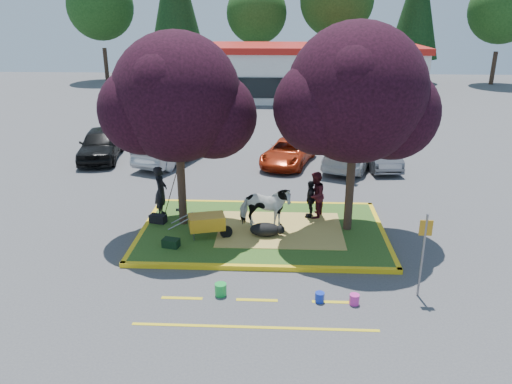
{
  "coord_description": "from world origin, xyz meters",
  "views": [
    {
      "loc": [
        0.52,
        -15.56,
        7.24
      ],
      "look_at": [
        -0.25,
        0.5,
        1.32
      ],
      "focal_mm": 35.0,
      "sensor_mm": 36.0,
      "label": 1
    }
  ],
  "objects_px": {
    "calf": "(265,230)",
    "bucket_green": "(221,289)",
    "car_silver": "(173,147)",
    "sign_post": "(424,247)",
    "handler": "(161,191)",
    "car_black": "(101,144)",
    "bucket_pink": "(354,299)",
    "bucket_blue": "(320,297)",
    "cow": "(265,208)",
    "wheelbarrow": "(207,222)"
  },
  "relations": [
    {
      "from": "car_silver",
      "to": "bucket_pink",
      "type": "bearing_deg",
      "value": 141.83
    },
    {
      "from": "handler",
      "to": "wheelbarrow",
      "type": "xyz_separation_m",
      "value": [
        1.92,
        -1.79,
        -0.39
      ]
    },
    {
      "from": "sign_post",
      "to": "car_black",
      "type": "distance_m",
      "value": 17.87
    },
    {
      "from": "car_silver",
      "to": "calf",
      "type": "bearing_deg",
      "value": 140.64
    },
    {
      "from": "cow",
      "to": "sign_post",
      "type": "relative_size",
      "value": 0.75
    },
    {
      "from": "bucket_blue",
      "to": "car_black",
      "type": "xyz_separation_m",
      "value": [
        -10.19,
        12.84,
        0.65
      ]
    },
    {
      "from": "cow",
      "to": "bucket_green",
      "type": "bearing_deg",
      "value": 169.47
    },
    {
      "from": "cow",
      "to": "sign_post",
      "type": "distance_m",
      "value": 5.76
    },
    {
      "from": "calf",
      "to": "car_black",
      "type": "xyz_separation_m",
      "value": [
        -8.65,
        9.18,
        0.41
      ]
    },
    {
      "from": "bucket_pink",
      "to": "car_black",
      "type": "distance_m",
      "value": 17.03
    },
    {
      "from": "handler",
      "to": "wheelbarrow",
      "type": "distance_m",
      "value": 2.65
    },
    {
      "from": "sign_post",
      "to": "bucket_blue",
      "type": "relative_size",
      "value": 8.88
    },
    {
      "from": "car_black",
      "to": "calf",
      "type": "bearing_deg",
      "value": -55.51
    },
    {
      "from": "sign_post",
      "to": "car_silver",
      "type": "xyz_separation_m",
      "value": [
        -9.06,
        11.93,
        -0.67
      ]
    },
    {
      "from": "handler",
      "to": "car_silver",
      "type": "xyz_separation_m",
      "value": [
        -1.06,
        7.12,
        -0.3
      ]
    },
    {
      "from": "bucket_green",
      "to": "bucket_blue",
      "type": "distance_m",
      "value": 2.64
    },
    {
      "from": "handler",
      "to": "sign_post",
      "type": "bearing_deg",
      "value": -124.18
    },
    {
      "from": "cow",
      "to": "bucket_blue",
      "type": "xyz_separation_m",
      "value": [
        1.58,
        -4.3,
        -0.77
      ]
    },
    {
      "from": "calf",
      "to": "sign_post",
      "type": "bearing_deg",
      "value": -27.48
    },
    {
      "from": "bucket_green",
      "to": "bucket_pink",
      "type": "height_order",
      "value": "bucket_green"
    },
    {
      "from": "handler",
      "to": "bucket_pink",
      "type": "xyz_separation_m",
      "value": [
        6.24,
        -5.32,
        -0.94
      ]
    },
    {
      "from": "calf",
      "to": "car_silver",
      "type": "distance_m",
      "value": 9.98
    },
    {
      "from": "wheelbarrow",
      "to": "calf",
      "type": "bearing_deg",
      "value": -8.7
    },
    {
      "from": "calf",
      "to": "bucket_green",
      "type": "distance_m",
      "value": 3.64
    },
    {
      "from": "wheelbarrow",
      "to": "car_black",
      "type": "height_order",
      "value": "car_black"
    },
    {
      "from": "wheelbarrow",
      "to": "bucket_green",
      "type": "xyz_separation_m",
      "value": [
        0.8,
        -3.26,
        -0.52
      ]
    },
    {
      "from": "cow",
      "to": "bucket_blue",
      "type": "height_order",
      "value": "cow"
    },
    {
      "from": "bucket_blue",
      "to": "car_silver",
      "type": "distance_m",
      "value": 13.94
    },
    {
      "from": "calf",
      "to": "bucket_pink",
      "type": "relative_size",
      "value": 3.65
    },
    {
      "from": "handler",
      "to": "car_black",
      "type": "relative_size",
      "value": 0.4
    },
    {
      "from": "handler",
      "to": "bucket_blue",
      "type": "relative_size",
      "value": 6.98
    },
    {
      "from": "wheelbarrow",
      "to": "bucket_blue",
      "type": "relative_size",
      "value": 7.76
    },
    {
      "from": "cow",
      "to": "calf",
      "type": "relative_size",
      "value": 1.74
    },
    {
      "from": "cow",
      "to": "calf",
      "type": "height_order",
      "value": "cow"
    },
    {
      "from": "sign_post",
      "to": "bucket_green",
      "type": "distance_m",
      "value": 5.44
    },
    {
      "from": "calf",
      "to": "sign_post",
      "type": "relative_size",
      "value": 0.43
    },
    {
      "from": "wheelbarrow",
      "to": "car_black",
      "type": "relative_size",
      "value": 0.45
    },
    {
      "from": "bucket_pink",
      "to": "sign_post",
      "type": "bearing_deg",
      "value": 16.04
    },
    {
      "from": "calf",
      "to": "bucket_pink",
      "type": "bearing_deg",
      "value": -46.79
    },
    {
      "from": "handler",
      "to": "bucket_pink",
      "type": "relative_size",
      "value": 6.63
    },
    {
      "from": "calf",
      "to": "handler",
      "type": "distance_m",
      "value": 4.18
    },
    {
      "from": "handler",
      "to": "bucket_green",
      "type": "xyz_separation_m",
      "value": [
        2.72,
        -5.05,
        -0.91
      ]
    },
    {
      "from": "bucket_pink",
      "to": "wheelbarrow",
      "type": "bearing_deg",
      "value": 140.76
    },
    {
      "from": "bucket_pink",
      "to": "bucket_blue",
      "type": "relative_size",
      "value": 1.05
    },
    {
      "from": "calf",
      "to": "cow",
      "type": "bearing_deg",
      "value": 103.09
    },
    {
      "from": "cow",
      "to": "car_black",
      "type": "xyz_separation_m",
      "value": [
        -8.62,
        8.54,
        -0.12
      ]
    },
    {
      "from": "handler",
      "to": "car_black",
      "type": "distance_m",
      "value": 9.02
    },
    {
      "from": "calf",
      "to": "bucket_green",
      "type": "xyz_separation_m",
      "value": [
        -1.09,
        -3.47,
        -0.2
      ]
    },
    {
      "from": "bucket_green",
      "to": "calf",
      "type": "bearing_deg",
      "value": 72.6
    },
    {
      "from": "bucket_pink",
      "to": "bucket_blue",
      "type": "height_order",
      "value": "bucket_pink"
    }
  ]
}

